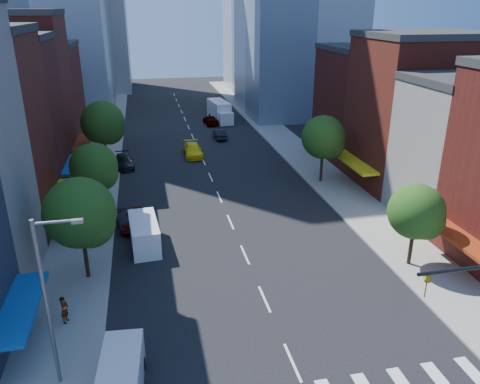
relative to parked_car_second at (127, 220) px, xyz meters
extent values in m
plane|color=black|center=(8.95, -18.91, -0.66)|extent=(220.00, 220.00, 0.00)
cube|color=gray|center=(-3.55, 21.09, -0.58)|extent=(5.00, 120.00, 0.15)
cube|color=gray|center=(21.45, 21.09, -0.58)|extent=(5.00, 120.00, 0.15)
cube|color=maroon|center=(-12.05, 18.59, 7.84)|extent=(12.00, 9.00, 17.00)
cube|color=#531B14|center=(-12.05, 28.09, 5.84)|extent=(12.00, 10.00, 13.00)
cube|color=#B9B4AB|center=(29.95, -3.91, 5.34)|extent=(12.00, 8.00, 12.00)
cube|color=maroon|center=(29.95, 5.09, 6.84)|extent=(12.00, 10.00, 15.00)
cube|color=#531B14|center=(29.95, 15.09, 5.84)|extent=(12.00, 10.00, 13.00)
imported|color=gold|center=(12.95, -23.41, 6.49)|extent=(0.22, 0.18, 1.10)
cylinder|color=slate|center=(-3.05, -17.91, 3.99)|extent=(0.20, 0.20, 9.00)
cylinder|color=slate|center=(-2.05, -17.91, 8.29)|extent=(2.00, 0.14, 0.14)
cube|color=slate|center=(-1.15, -17.91, 8.24)|extent=(0.50, 0.25, 0.18)
cylinder|color=black|center=(-2.55, -7.91, 1.45)|extent=(0.28, 0.28, 3.92)
sphere|color=#1E4A15|center=(-2.55, -7.91, 4.39)|extent=(4.80, 4.80, 4.80)
sphere|color=#1E4A15|center=(-1.95, -8.21, 3.69)|extent=(3.36, 3.36, 3.36)
cylinder|color=black|center=(-2.55, 3.09, 1.31)|extent=(0.28, 0.28, 3.64)
sphere|color=#1E4A15|center=(-2.55, 3.09, 4.04)|extent=(4.20, 4.20, 4.20)
sphere|color=#1E4A15|center=(-1.95, 2.79, 3.39)|extent=(2.94, 2.94, 2.94)
cylinder|color=black|center=(-2.55, 17.09, 1.59)|extent=(0.28, 0.28, 4.20)
sphere|color=#1E4A15|center=(-2.55, 17.09, 4.74)|extent=(5.00, 5.00, 5.00)
sphere|color=#1E4A15|center=(-1.95, 16.79, 3.99)|extent=(3.50, 3.50, 3.50)
cylinder|color=black|center=(20.45, -10.91, 1.17)|extent=(0.28, 0.28, 3.36)
sphere|color=#1E4A15|center=(20.45, -10.91, 3.69)|extent=(4.00, 4.00, 4.00)
sphere|color=#1E4A15|center=(21.05, -11.21, 3.09)|extent=(2.80, 2.80, 2.80)
cylinder|color=black|center=(20.45, 7.09, 1.45)|extent=(0.28, 0.28, 3.92)
sphere|color=#1E4A15|center=(20.45, 7.09, 4.39)|extent=(4.60, 4.60, 4.60)
sphere|color=#1E4A15|center=(21.05, 6.79, 3.69)|extent=(3.22, 3.22, 3.22)
imported|color=black|center=(0.00, 0.00, 0.00)|extent=(1.86, 4.14, 1.32)
imported|color=#999999|center=(0.54, -0.10, 0.00)|extent=(2.33, 4.78, 1.31)
imported|color=black|center=(-0.55, 16.75, 0.05)|extent=(2.54, 5.09, 1.42)
cube|color=silver|center=(0.07, -19.35, 0.36)|extent=(2.32, 4.98, 2.03)
cylinder|color=black|center=(-0.66, -17.65, -0.32)|extent=(0.30, 0.75, 0.74)
cylinder|color=black|center=(1.07, -17.78, -0.32)|extent=(0.30, 0.75, 0.74)
cube|color=white|center=(1.45, -3.88, 0.44)|extent=(2.46, 5.35, 2.19)
cube|color=black|center=(1.60, -5.85, 0.75)|extent=(2.00, 1.18, 0.94)
cylinder|color=black|center=(0.65, -5.71, -0.29)|extent=(0.32, 0.81, 0.79)
cylinder|color=black|center=(2.52, -5.58, -0.29)|extent=(0.32, 0.81, 0.79)
cylinder|color=black|center=(0.39, -2.18, -0.29)|extent=(0.32, 0.81, 0.79)
cylinder|color=black|center=(2.26, -2.04, -0.29)|extent=(0.32, 0.81, 0.79)
imported|color=yellow|center=(7.95, 19.55, 0.11)|extent=(2.18, 5.33, 1.55)
imported|color=black|center=(12.68, 27.16, 0.04)|extent=(1.54, 4.28, 1.40)
imported|color=#999999|center=(12.63, 36.09, 0.10)|extent=(2.17, 4.60, 1.52)
cube|color=white|center=(14.49, 38.79, 0.97)|extent=(3.18, 6.84, 3.25)
cube|color=white|center=(14.94, 34.96, 0.46)|extent=(2.43, 2.07, 2.03)
cylinder|color=black|center=(13.73, 35.64, -0.20)|extent=(0.41, 0.94, 0.91)
cylinder|color=black|center=(15.95, 35.89, -0.20)|extent=(0.41, 0.94, 0.91)
cylinder|color=black|center=(13.21, 40.18, -0.20)|extent=(0.41, 0.94, 0.91)
cylinder|color=black|center=(15.43, 40.44, -0.20)|extent=(0.41, 0.94, 0.91)
imported|color=#999999|center=(-3.38, -12.97, 0.36)|extent=(0.60, 0.73, 1.74)
imported|color=#999999|center=(-1.55, -2.07, 0.32)|extent=(0.76, 0.90, 1.65)
camera|label=1|loc=(2.11, -37.87, 17.14)|focal=35.00mm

